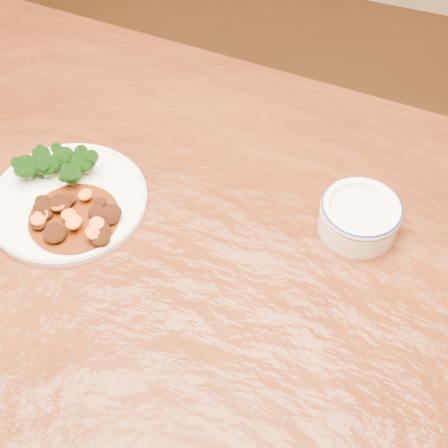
% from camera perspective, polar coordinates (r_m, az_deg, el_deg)
% --- Properties ---
extents(dining_table, '(1.56, 1.00, 0.75)m').
position_cam_1_polar(dining_table, '(0.91, -5.21, -6.18)').
color(dining_table, '#5B2810').
rests_on(dining_table, ground).
extents(dinner_plate, '(0.23, 0.23, 0.01)m').
position_cam_1_polar(dinner_plate, '(0.93, -14.11, 2.14)').
color(dinner_plate, white).
rests_on(dinner_plate, dining_table).
extents(broccoli_florets, '(0.11, 0.08, 0.04)m').
position_cam_1_polar(broccoli_florets, '(0.95, -15.26, 5.35)').
color(broccoli_florets, '#5E8947').
rests_on(broccoli_florets, dinner_plate).
extents(mince_stew, '(0.14, 0.13, 0.02)m').
position_cam_1_polar(mince_stew, '(0.89, -13.51, 0.51)').
color(mince_stew, '#4C2208').
rests_on(mince_stew, dinner_plate).
extents(dip_bowl, '(0.11, 0.11, 0.05)m').
position_cam_1_polar(dip_bowl, '(0.87, 12.29, 0.78)').
color(dip_bowl, white).
rests_on(dip_bowl, dining_table).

